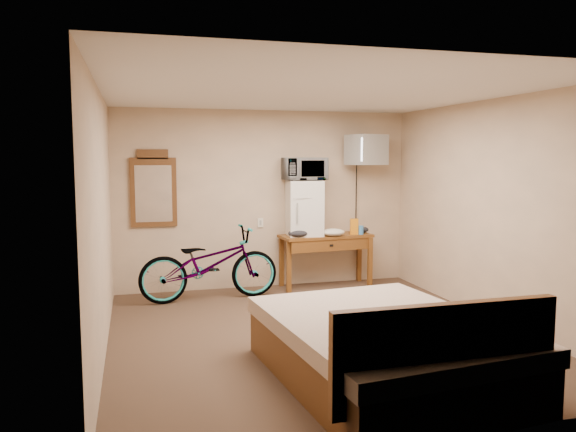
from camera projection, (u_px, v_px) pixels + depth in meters
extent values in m
plane|color=#433121|center=(316.00, 334.00, 5.89)|extent=(4.60, 4.60, 0.00)
plane|color=silver|center=(317.00, 92.00, 5.62)|extent=(4.60, 4.60, 0.00)
cube|color=tan|center=(266.00, 199.00, 7.96)|extent=(4.20, 0.04, 2.50)
cube|color=tan|center=(431.00, 253.00, 3.55)|extent=(4.20, 0.04, 2.50)
cube|color=tan|center=(101.00, 222.00, 5.20)|extent=(0.04, 4.60, 2.50)
cube|color=tan|center=(494.00, 211.00, 6.31)|extent=(0.04, 4.60, 2.50)
cube|color=silver|center=(260.00, 223.00, 7.96)|extent=(0.08, 0.01, 0.13)
cube|color=brown|center=(326.00, 236.00, 7.98)|extent=(1.34, 0.61, 0.04)
cube|color=brown|center=(289.00, 267.00, 7.67)|extent=(0.06, 0.06, 0.71)
cube|color=brown|center=(370.00, 262.00, 7.99)|extent=(0.06, 0.06, 0.71)
cube|color=brown|center=(281.00, 261.00, 8.05)|extent=(0.06, 0.06, 0.71)
cube|color=brown|center=(359.00, 257.00, 8.37)|extent=(0.06, 0.06, 0.71)
cube|color=brown|center=(331.00, 245.00, 7.78)|extent=(1.18, 0.14, 0.16)
cube|color=black|center=(331.00, 245.00, 7.76)|extent=(0.05, 0.02, 0.03)
cube|color=white|center=(304.00, 208.00, 7.87)|extent=(0.51, 0.50, 0.77)
cube|color=gray|center=(309.00, 198.00, 7.63)|extent=(0.47, 0.01, 0.00)
cylinder|color=gray|center=(297.00, 213.00, 7.61)|extent=(0.02, 0.02, 0.28)
imported|color=white|center=(304.00, 169.00, 7.81)|extent=(0.58, 0.40, 0.32)
cube|color=orange|center=(354.00, 227.00, 7.99)|extent=(0.12, 0.09, 0.22)
cylinder|color=#3A7FC7|center=(361.00, 230.00, 7.99)|extent=(0.07, 0.07, 0.13)
ellipsoid|color=silver|center=(333.00, 232.00, 7.84)|extent=(0.33, 0.26, 0.10)
ellipsoid|color=black|center=(298.00, 233.00, 7.71)|extent=(0.29, 0.22, 0.11)
ellipsoid|color=black|center=(362.00, 230.00, 8.19)|extent=(0.19, 0.15, 0.08)
cube|color=black|center=(359.00, 157.00, 8.25)|extent=(0.14, 0.02, 0.14)
cylinder|color=black|center=(360.00, 157.00, 8.21)|extent=(0.05, 0.30, 0.05)
cube|color=gray|center=(366.00, 150.00, 7.99)|extent=(0.59, 0.54, 0.43)
cube|color=white|center=(372.00, 150.00, 7.79)|extent=(0.39, 0.14, 0.33)
cube|color=black|center=(361.00, 150.00, 8.19)|extent=(0.29, 0.10, 0.26)
cube|color=brown|center=(153.00, 192.00, 7.51)|extent=(0.61, 0.04, 0.92)
cube|color=brown|center=(153.00, 154.00, 7.46)|extent=(0.41, 0.04, 0.13)
cube|color=white|center=(154.00, 194.00, 7.49)|extent=(0.48, 0.01, 0.76)
imported|color=black|center=(209.00, 264.00, 7.25)|extent=(1.85, 0.77, 0.95)
cube|color=brown|center=(383.00, 357.00, 4.66)|extent=(1.84, 2.33, 0.40)
cube|color=#BEB193|center=(384.00, 327.00, 4.63)|extent=(1.88, 2.37, 0.14)
cube|color=brown|center=(447.00, 355.00, 3.70)|extent=(1.63, 0.08, 0.70)
ellipsoid|color=silver|center=(374.00, 341.00, 3.90)|extent=(0.57, 0.35, 0.20)
ellipsoid|color=silver|center=(470.00, 332.00, 4.10)|extent=(0.57, 0.35, 0.20)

